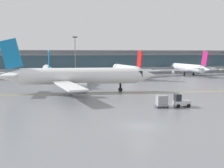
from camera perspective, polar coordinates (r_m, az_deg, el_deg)
name	(u,v)px	position (r m, az deg, el deg)	size (l,w,h in m)	color
ground_plane	(142,126)	(31.96, 6.40, -9.03)	(400.00, 400.00, 0.00)	slate
taxiway_centreline_stripe	(81,94)	(56.42, -6.62, -2.09)	(110.00, 0.36, 0.01)	yellow
terminal_concourse	(76,61)	(113.02, -7.78, 4.84)	(201.88, 11.00, 9.60)	#B2B7BC
gate_airplane_2	(48,70)	(89.32, -13.70, 2.85)	(26.37, 28.38, 9.40)	silver
gate_airplane_3	(126,69)	(92.54, 3.09, 3.17)	(26.28, 28.40, 9.40)	white
gate_airplane_4	(187,68)	(105.54, 15.96, 3.37)	(26.40, 28.33, 9.40)	silver
taxiing_regional_jet	(78,76)	(57.97, -7.34, 1.63)	(35.36, 32.67, 11.71)	white
baggage_tug	(181,101)	(43.87, 14.58, -3.66)	(2.73, 1.85, 2.10)	silver
cargo_dolly_lead	(162,101)	(42.80, 10.69, -3.59)	(2.26, 1.81, 1.94)	#595B60
apron_light_mast_1	(75,54)	(104.57, -7.95, 6.44)	(1.80, 0.36, 14.87)	gray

